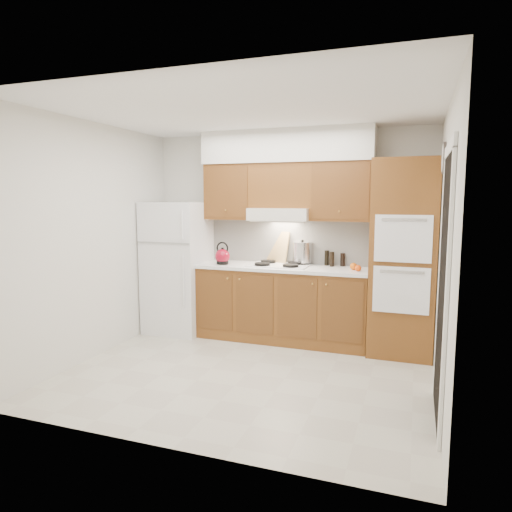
{
  "coord_description": "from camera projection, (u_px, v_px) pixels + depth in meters",
  "views": [
    {
      "loc": [
        1.57,
        -4.17,
        1.77
      ],
      "look_at": [
        -0.06,
        0.45,
        1.15
      ],
      "focal_mm": 32.0,
      "sensor_mm": 36.0,
      "label": 1
    }
  ],
  "objects": [
    {
      "name": "upper_cab_left",
      "position": [
        231.0,
        192.0,
        5.89
      ],
      "size": [
        0.63,
        0.33,
        0.7
      ],
      "primitive_type": "cube",
      "color": "brown",
      "rests_on": "wall_back"
    },
    {
      "name": "range_hood",
      "position": [
        281.0,
        214.0,
        5.64
      ],
      "size": [
        0.75,
        0.45,
        0.15
      ],
      "primitive_type": "cube",
      "color": "silver",
      "rests_on": "wall_back"
    },
    {
      "name": "upper_cab_right",
      "position": [
        342.0,
        192.0,
        5.42
      ],
      "size": [
        0.73,
        0.33,
        0.7
      ],
      "primitive_type": "cube",
      "color": "brown",
      "rests_on": "wall_back"
    },
    {
      "name": "soffit",
      "position": [
        286.0,
        146.0,
        5.57
      ],
      "size": [
        2.13,
        0.36,
        0.4
      ],
      "primitive_type": "cube",
      "color": "silver",
      "rests_on": "wall_back"
    },
    {
      "name": "backsplash",
      "position": [
        289.0,
        241.0,
        5.87
      ],
      "size": [
        2.11,
        0.03,
        0.56
      ],
      "primitive_type": "cube",
      "color": "white",
      "rests_on": "countertop"
    },
    {
      "name": "condiment_c",
      "position": [
        343.0,
        260.0,
        5.62
      ],
      "size": [
        0.07,
        0.07,
        0.16
      ],
      "primitive_type": "cylinder",
      "rotation": [
        0.0,
        0.0,
        0.19
      ],
      "color": "black",
      "rests_on": "countertop"
    },
    {
      "name": "condiment_a",
      "position": [
        327.0,
        258.0,
        5.68
      ],
      "size": [
        0.06,
        0.06,
        0.19
      ],
      "primitive_type": "cylinder",
      "rotation": [
        0.0,
        0.0,
        -0.23
      ],
      "color": "black",
      "rests_on": "countertop"
    },
    {
      "name": "wall_back",
      "position": [
        287.0,
        235.0,
        5.88
      ],
      "size": [
        3.6,
        0.02,
        2.6
      ],
      "primitive_type": "cube",
      "color": "silver",
      "rests_on": "floor"
    },
    {
      "name": "fridge",
      "position": [
        178.0,
        267.0,
        6.06
      ],
      "size": [
        0.75,
        0.72,
        1.72
      ],
      "primitive_type": "cube",
      "color": "white",
      "rests_on": "floor"
    },
    {
      "name": "countertop",
      "position": [
        282.0,
        268.0,
        5.63
      ],
      "size": [
        2.13,
        0.62,
        0.04
      ],
      "primitive_type": "cube",
      "color": "white",
      "rests_on": "base_cabinets"
    },
    {
      "name": "base_cabinets",
      "position": [
        282.0,
        305.0,
        5.7
      ],
      "size": [
        2.11,
        0.6,
        0.9
      ],
      "primitive_type": "cube",
      "color": "brown",
      "rests_on": "floor"
    },
    {
      "name": "cooktop",
      "position": [
        279.0,
        265.0,
        5.66
      ],
      "size": [
        0.74,
        0.5,
        0.01
      ],
      "primitive_type": "cube",
      "color": "white",
      "rests_on": "countertop"
    },
    {
      "name": "floor",
      "position": [
        247.0,
        373.0,
        4.64
      ],
      "size": [
        3.6,
        3.6,
        0.0
      ],
      "primitive_type": "plane",
      "color": "beige",
      "rests_on": "ground"
    },
    {
      "name": "kettle",
      "position": [
        222.0,
        256.0,
        5.75
      ],
      "size": [
        0.23,
        0.23,
        0.19
      ],
      "primitive_type": "sphere",
      "rotation": [
        0.0,
        0.0,
        0.25
      ],
      "color": "maroon",
      "rests_on": "countertop"
    },
    {
      "name": "wall_clock",
      "position": [
        444.0,
        158.0,
        4.3
      ],
      "size": [
        0.02,
        0.3,
        0.3
      ],
      "primitive_type": "cylinder",
      "rotation": [
        0.0,
        1.57,
        0.0
      ],
      "color": "#3F3833",
      "rests_on": "wall_right"
    },
    {
      "name": "orange_far",
      "position": [
        354.0,
        266.0,
        5.32
      ],
      "size": [
        0.1,
        0.1,
        0.08
      ],
      "primitive_type": "sphere",
      "rotation": [
        0.0,
        0.0,
        -0.25
      ],
      "color": "orange",
      "rests_on": "countertop"
    },
    {
      "name": "oven_cabinet",
      "position": [
        403.0,
        258.0,
        5.13
      ],
      "size": [
        0.7,
        0.65,
        2.2
      ],
      "primitive_type": "cube",
      "color": "brown",
      "rests_on": "floor"
    },
    {
      "name": "ceiling",
      "position": [
        246.0,
        110.0,
        4.31
      ],
      "size": [
        3.6,
        3.6,
        0.0
      ],
      "primitive_type": "plane",
      "color": "white",
      "rests_on": "wall_back"
    },
    {
      "name": "upper_cab_over_hood",
      "position": [
        282.0,
        186.0,
        5.66
      ],
      "size": [
        0.75,
        0.33,
        0.55
      ],
      "primitive_type": "cube",
      "color": "brown",
      "rests_on": "range_hood"
    },
    {
      "name": "wall_left",
      "position": [
        95.0,
        241.0,
        5.07
      ],
      "size": [
        0.02,
        3.0,
        2.6
      ],
      "primitive_type": "cube",
      "color": "silver",
      "rests_on": "floor"
    },
    {
      "name": "doorway",
      "position": [
        443.0,
        290.0,
        3.59
      ],
      "size": [
        0.02,
        0.9,
        2.1
      ],
      "primitive_type": "cube",
      "color": "black",
      "rests_on": "floor"
    },
    {
      "name": "stock_pot",
      "position": [
        302.0,
        252.0,
        5.74
      ],
      "size": [
        0.24,
        0.24,
        0.25
      ],
      "primitive_type": "cylinder",
      "rotation": [
        0.0,
        0.0,
        -0.01
      ],
      "color": "silver",
      "rests_on": "cooktop"
    },
    {
      "name": "condiment_b",
      "position": [
        332.0,
        259.0,
        5.59
      ],
      "size": [
        0.07,
        0.07,
        0.18
      ],
      "primitive_type": "cylinder",
      "rotation": [
        0.0,
        0.0,
        -0.35
      ],
      "color": "black",
      "rests_on": "countertop"
    },
    {
      "name": "orange_near",
      "position": [
        358.0,
        268.0,
        5.22
      ],
      "size": [
        0.08,
        0.08,
        0.07
      ],
      "primitive_type": "sphere",
      "rotation": [
        0.0,
        0.0,
        -0.08
      ],
      "color": "#F35B0C",
      "rests_on": "countertop"
    },
    {
      "name": "cutting_board",
      "position": [
        278.0,
        247.0,
        5.89
      ],
      "size": [
        0.33,
        0.22,
        0.41
      ],
      "primitive_type": "cube",
      "rotation": [
        -0.21,
        0.0,
        -0.39
      ],
      "color": "tan",
      "rests_on": "countertop"
    },
    {
      "name": "wall_right",
      "position": [
        444.0,
        254.0,
        3.88
      ],
      "size": [
        0.02,
        3.0,
        2.6
      ],
      "primitive_type": "cube",
      "color": "silver",
      "rests_on": "floor"
    }
  ]
}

